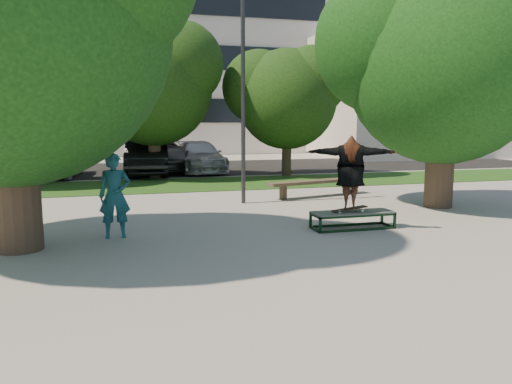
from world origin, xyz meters
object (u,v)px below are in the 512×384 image
object	(u,v)px
grind_box	(352,220)
car_grey	(159,153)
lamppost	(243,91)
car_dark	(147,156)
car_silver_b	(199,157)
car_silver_a	(56,160)
tree_right	(441,54)
bystander	(115,196)
bench	(317,183)

from	to	relation	value
grind_box	car_grey	distance (m)	14.45
car_grey	grind_box	bearing A→B (deg)	-82.71
lamppost	grind_box	size ratio (longest dim) A/B	3.39
car_dark	car_silver_b	bearing A→B (deg)	17.71
car_silver_a	car_dark	distance (m)	3.70
car_silver_a	tree_right	bearing A→B (deg)	-37.78
tree_right	bystander	bearing A→B (deg)	-169.76
grind_box	car_dark	xyz separation A→B (m)	(-3.75, 12.42, 0.64)
car_dark	car_silver_b	xyz separation A→B (m)	(2.36, 0.59, -0.13)
lamppost	car_silver_b	world-z (taller)	lamppost
car_dark	car_silver_b	size ratio (longest dim) A/B	1.05
car_grey	car_silver_b	size ratio (longest dim) A/B	1.21
car_grey	car_silver_b	world-z (taller)	car_grey
bystander	car_silver_b	xyz separation A→B (m)	(3.62, 12.53, -0.16)
car_silver_b	lamppost	bearing A→B (deg)	-93.31
grind_box	bystander	xyz separation A→B (m)	(-5.00, 0.48, 0.67)
tree_right	car_grey	bearing A→B (deg)	118.32
car_silver_a	car_grey	distance (m)	4.66
grind_box	car_grey	xyz separation A→B (m)	(-3.10, 14.10, 0.62)
grind_box	car_silver_a	world-z (taller)	car_silver_a
lamppost	car_silver_b	xyz separation A→B (m)	(0.12, 9.09, -2.46)
tree_right	bench	size ratio (longest dim) A/B	1.94
bench	lamppost	bearing A→B (deg)	-179.89
tree_right	grind_box	distance (m)	5.56
lamppost	tree_right	bearing A→B (deg)	-21.28
tree_right	bench	world-z (taller)	tree_right
bystander	car_silver_b	bearing A→B (deg)	72.56
car_silver_b	car_silver_a	bearing A→B (deg)	-176.96
lamppost	grind_box	world-z (taller)	lamppost
car_silver_b	tree_right	bearing A→B (deg)	-69.01
tree_right	lamppost	size ratio (longest dim) A/B	1.07
bystander	car_grey	bearing A→B (deg)	80.75
bystander	car_silver_b	size ratio (longest dim) A/B	0.36
car_dark	bystander	bearing A→B (deg)	-92.40
tree_right	car_dark	world-z (taller)	tree_right
bystander	car_grey	xyz separation A→B (m)	(1.90, 13.62, -0.05)
bench	car_silver_a	bearing A→B (deg)	122.91
car_dark	car_silver_b	world-z (taller)	car_dark
tree_right	car_dark	bearing A→B (deg)	124.52
lamppost	bystander	world-z (taller)	lamppost
tree_right	bystander	xyz separation A→B (m)	(-8.42, -1.52, -3.24)
car_silver_a	car_dark	xyz separation A→B (m)	(3.70, 0.00, 0.10)
lamppost	grind_box	distance (m)	5.13
car_silver_a	bystander	bearing A→B (deg)	-72.40
lamppost	bystander	bearing A→B (deg)	-135.53
bystander	car_silver_a	size ratio (longest dim) A/B	0.40
car_silver_a	lamppost	bearing A→B (deg)	-49.01
lamppost	bench	bearing A→B (deg)	14.24
grind_box	car_silver_a	size ratio (longest dim) A/B	0.42
bystander	tree_right	bearing A→B (deg)	8.91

